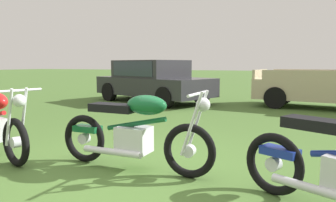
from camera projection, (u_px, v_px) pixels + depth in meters
ground_plane at (132, 173)px, 3.83m from camera, size 120.00×120.00×0.00m
motorcycle_green at (134, 132)px, 3.92m from camera, size 2.13×0.64×1.02m
car_charcoal at (152, 79)px, 10.97m from camera, size 4.57×3.23×1.43m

